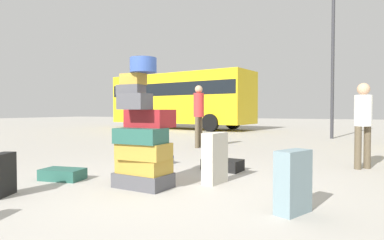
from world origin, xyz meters
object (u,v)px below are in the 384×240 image
suitcase_teal_foreground_far (63,174)px  suitcase_black_right_side (1,175)px  suitcase_cream_behind_tower (215,158)px  suitcase_slate_upright_blue (293,182)px  person_tourist_with_camera (199,110)px  suitcase_black_left_side (223,165)px  suitcase_navy_foreground_near (155,159)px  person_bearded_onlooker (363,118)px  lamp_post (333,29)px  suitcase_tower (143,138)px  parked_bus (180,97)px

suitcase_teal_foreground_far → suitcase_black_right_side: (0.06, -1.04, 0.18)m
suitcase_cream_behind_tower → suitcase_black_right_side: size_ratio=1.39×
suitcase_slate_upright_blue → person_tourist_with_camera: bearing=147.8°
suitcase_black_left_side → suitcase_slate_upright_blue: suitcase_slate_upright_blue is taller
suitcase_navy_foreground_near → person_bearded_onlooker: (3.81, 1.00, 0.85)m
suitcase_black_left_side → lamp_post: 9.07m
suitcase_slate_upright_blue → suitcase_tower: bearing=-163.9°
suitcase_navy_foreground_near → person_tourist_with_camera: bearing=114.5°
lamp_post → suitcase_tower: bearing=-102.6°
suitcase_black_right_side → person_bearded_onlooker: bearing=22.1°
suitcase_cream_behind_tower → suitcase_teal_foreground_far: (-2.21, -0.77, -0.29)m
suitcase_cream_behind_tower → suitcase_black_right_side: suitcase_cream_behind_tower is taller
suitcase_cream_behind_tower → suitcase_teal_foreground_far: suitcase_cream_behind_tower is taller
suitcase_slate_upright_blue → lamp_post: bearing=114.1°
suitcase_tower → suitcase_black_right_side: 1.82m
suitcase_slate_upright_blue → lamp_post: lamp_post is taller
suitcase_black_left_side → lamp_post: lamp_post is taller
parked_bus → lamp_post: (8.25, -3.49, 2.31)m
suitcase_slate_upright_blue → parked_bus: bearing=146.0°
suitcase_cream_behind_tower → lamp_post: 9.84m
suitcase_black_left_side → suitcase_black_right_side: (-1.91, -2.82, 0.17)m
suitcase_tower → parked_bus: 14.52m
suitcase_black_left_side → suitcase_navy_foreground_near: 1.55m
suitcase_black_left_side → suitcase_cream_behind_tower: bearing=-70.7°
person_bearded_onlooker → suitcase_teal_foreground_far: bearing=-8.9°
suitcase_black_left_side → suitcase_cream_behind_tower: suitcase_cream_behind_tower is taller
suitcase_cream_behind_tower → parked_bus: bearing=130.9°
suitcase_teal_foreground_far → suitcase_navy_foreground_near: suitcase_teal_foreground_far is taller
suitcase_teal_foreground_far → person_tourist_with_camera: 4.96m
suitcase_tower → suitcase_cream_behind_tower: 1.09m
suitcase_tower → person_bearded_onlooker: suitcase_tower is taller
suitcase_black_left_side → suitcase_navy_foreground_near: (-1.54, 0.21, -0.02)m
suitcase_black_right_side → suitcase_slate_upright_blue: (3.39, 0.84, 0.06)m
suitcase_navy_foreground_near → suitcase_slate_upright_blue: bearing=-17.1°
suitcase_black_left_side → suitcase_slate_upright_blue: bearing=-47.3°
suitcase_cream_behind_tower → suitcase_slate_upright_blue: (1.23, -0.96, -0.04)m
suitcase_tower → suitcase_black_left_side: 1.86m
suitcase_teal_foreground_far → suitcase_slate_upright_blue: (3.45, -0.20, 0.24)m
suitcase_black_right_side → suitcase_slate_upright_blue: 3.49m
suitcase_black_left_side → suitcase_black_right_side: suitcase_black_right_side is taller
suitcase_black_left_side → parked_bus: (-6.67, 11.46, 1.73)m
suitcase_tower → suitcase_cream_behind_tower: bearing=38.5°
suitcase_black_left_side → person_tourist_with_camera: (-1.81, 3.07, 0.97)m
person_tourist_with_camera → lamp_post: 6.71m
person_bearded_onlooker → suitcase_tower: bearing=1.1°
suitcase_tower → suitcase_teal_foreground_far: (-1.40, -0.12, -0.60)m
suitcase_slate_upright_blue → parked_bus: size_ratio=0.07×
suitcase_tower → parked_bus: (-6.09, 13.13, 1.15)m
suitcase_cream_behind_tower → person_tourist_with_camera: size_ratio=0.42×
suitcase_teal_foreground_far → parked_bus: size_ratio=0.07×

